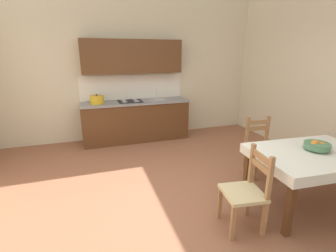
% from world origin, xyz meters
% --- Properties ---
extents(ground_plane, '(6.44, 6.28, 0.10)m').
position_xyz_m(ground_plane, '(0.00, 0.00, -0.05)').
color(ground_plane, '#935B42').
extents(wall_back, '(6.44, 0.12, 3.98)m').
position_xyz_m(wall_back, '(0.00, 2.90, 1.99)').
color(wall_back, beige).
rests_on(wall_back, ground_plane).
extents(kitchen_cabinetry, '(2.36, 0.63, 2.20)m').
position_xyz_m(kitchen_cabinetry, '(-0.02, 2.57, 0.86)').
color(kitchen_cabinetry, '#56331C').
rests_on(kitchen_cabinetry, ground_plane).
extents(dining_table, '(1.49, 1.08, 0.75)m').
position_xyz_m(dining_table, '(1.58, -0.65, 0.63)').
color(dining_table, '#56331C').
rests_on(dining_table, ground_plane).
extents(dining_chair_tv_side, '(0.47, 0.47, 0.93)m').
position_xyz_m(dining_chair_tv_side, '(0.59, -0.73, 0.44)').
color(dining_chair_tv_side, '#D1BC89').
rests_on(dining_chair_tv_side, ground_plane).
extents(dining_chair_kitchen_side, '(0.48, 0.48, 0.93)m').
position_xyz_m(dining_chair_kitchen_side, '(1.58, 0.28, 0.44)').
color(dining_chair_kitchen_side, '#D1BC89').
rests_on(dining_chair_kitchen_side, ground_plane).
extents(fruit_bowl, '(0.30, 0.30, 0.12)m').
position_xyz_m(fruit_bowl, '(1.66, -0.62, 0.81)').
color(fruit_bowl, '#4C7F5B').
rests_on(fruit_bowl, dining_table).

